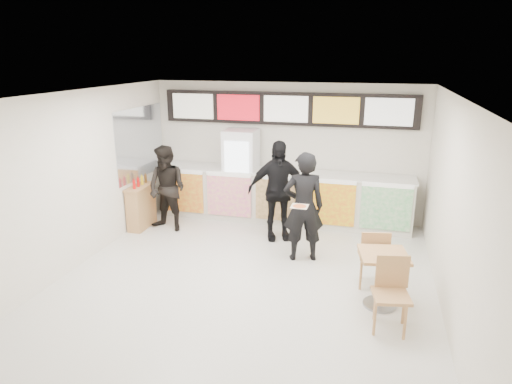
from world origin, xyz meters
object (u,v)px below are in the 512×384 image
(drinks_fridge, at_px, (241,175))
(cafe_table, at_px, (382,270))
(customer_left, at_px, (167,189))
(condiment_ledge, at_px, (141,206))
(customer_mid, at_px, (277,191))
(service_counter, at_px, (282,196))
(customer_main, at_px, (304,207))

(drinks_fridge, bearing_deg, cafe_table, -45.79)
(customer_left, relative_size, condiment_ledge, 1.64)
(customer_mid, bearing_deg, drinks_fridge, 113.98)
(cafe_table, bearing_deg, service_counter, 113.43)
(service_counter, height_order, customer_main, customer_main)
(customer_mid, xyz_separation_m, cafe_table, (2.03, -2.16, -0.42))
(customer_left, distance_m, condiment_ledge, 0.75)
(service_counter, distance_m, customer_left, 2.49)
(service_counter, bearing_deg, cafe_table, -55.80)
(drinks_fridge, relative_size, condiment_ledge, 1.83)
(customer_main, distance_m, customer_left, 3.05)
(service_counter, distance_m, drinks_fridge, 1.03)
(cafe_table, bearing_deg, customer_left, 144.09)
(drinks_fridge, distance_m, customer_mid, 1.44)
(service_counter, distance_m, customer_mid, 1.07)
(customer_mid, relative_size, cafe_table, 1.14)
(customer_main, xyz_separation_m, cafe_table, (1.37, -1.31, -0.41))
(customer_mid, distance_m, cafe_table, 2.99)
(condiment_ledge, bearing_deg, customer_main, -11.12)
(service_counter, relative_size, drinks_fridge, 2.78)
(drinks_fridge, xyz_separation_m, condiment_ledge, (-1.89, -1.14, -0.53))
(drinks_fridge, bearing_deg, condiment_ledge, -148.90)
(service_counter, relative_size, customer_mid, 2.78)
(customer_left, xyz_separation_m, cafe_table, (4.33, -2.03, -0.32))
(condiment_ledge, bearing_deg, drinks_fridge, 31.10)
(drinks_fridge, bearing_deg, service_counter, -0.99)
(customer_main, distance_m, customer_mid, 1.07)
(service_counter, bearing_deg, customer_left, -153.45)
(drinks_fridge, xyz_separation_m, customer_main, (1.69, -1.84, -0.01))
(customer_main, xyz_separation_m, condiment_ledge, (-3.58, 0.70, -0.52))
(customer_main, relative_size, customer_left, 1.10)
(customer_main, height_order, condiment_ledge, customer_main)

